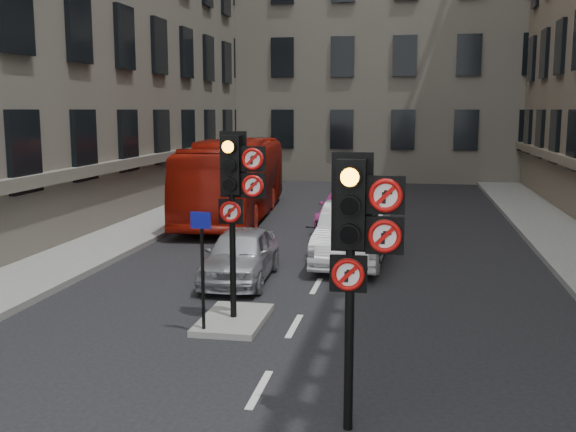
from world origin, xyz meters
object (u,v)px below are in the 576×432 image
(motorcycle, at_px, (316,241))
(info_sign, at_px, (202,254))
(signal_far, at_px, (236,185))
(car_silver, at_px, (241,255))
(car_pink, at_px, (347,209))
(bus_red, at_px, (235,179))
(car_white, at_px, (354,233))
(signal_near, at_px, (358,233))
(motorcyclist, at_px, (371,242))

(motorcycle, xyz_separation_m, info_sign, (-1.13, -6.70, 1.01))
(signal_far, height_order, car_silver, signal_far)
(car_pink, distance_m, bus_red, 4.82)
(motorcycle, bearing_deg, car_pink, 82.64)
(signal_far, height_order, car_pink, signal_far)
(car_white, xyz_separation_m, car_pink, (-0.66, 5.21, -0.12))
(bus_red, height_order, motorcycle, bus_red)
(bus_red, distance_m, info_sign, 13.72)
(signal_far, xyz_separation_m, car_silver, (-0.76, 3.22, -2.06))
(car_white, height_order, bus_red, bus_red)
(signal_far, xyz_separation_m, car_pink, (1.08, 10.98, -2.03))
(car_pink, bearing_deg, bus_red, 159.66)
(signal_near, bearing_deg, motorcyclist, 92.10)
(car_silver, height_order, motorcycle, car_silver)
(signal_near, relative_size, signal_far, 1.00)
(motorcyclist, bearing_deg, car_silver, 4.61)
(motorcyclist, bearing_deg, car_pink, -94.87)
(bus_red, distance_m, motorcycle, 7.90)
(signal_near, height_order, bus_red, signal_near)
(bus_red, bearing_deg, car_white, -57.86)
(signal_near, distance_m, signal_far, 4.77)
(signal_far, bearing_deg, motorcycle, 83.28)
(car_pink, distance_m, motorcyclist, 6.77)
(signal_near, bearing_deg, bus_red, 109.84)
(motorcyclist, xyz_separation_m, info_sign, (-2.73, -5.13, 0.68))
(motorcycle, bearing_deg, car_silver, -121.65)
(car_white, distance_m, motorcycle, 1.09)
(signal_far, relative_size, car_white, 0.75)
(signal_near, xyz_separation_m, car_silver, (-3.36, 7.22, -1.94))
(car_silver, height_order, bus_red, bus_red)
(motorcyclist, bearing_deg, bus_red, -70.74)
(motorcycle, bearing_deg, motorcyclist, -47.46)
(signal_far, bearing_deg, car_white, 73.19)
(signal_near, height_order, car_pink, signal_near)
(bus_red, bearing_deg, signal_near, -74.93)
(car_white, xyz_separation_m, info_sign, (-2.18, -6.58, 0.74))
(signal_far, relative_size, info_sign, 1.64)
(car_silver, relative_size, car_pink, 0.81)
(car_white, xyz_separation_m, motorcycle, (-1.05, 0.13, -0.27))
(car_white, relative_size, info_sign, 2.20)
(signal_far, height_order, info_sign, signal_far)
(signal_near, relative_size, motorcyclist, 2.13)
(bus_red, bearing_deg, motorcycle, -63.43)
(info_sign, bearing_deg, car_white, 73.51)
(bus_red, relative_size, motorcycle, 6.18)
(car_pink, relative_size, info_sign, 2.13)
(car_pink, height_order, bus_red, bus_red)
(motorcyclist, relative_size, info_sign, 0.77)
(car_white, distance_m, motorcyclist, 1.55)
(signal_far, height_order, motorcyclist, signal_far)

